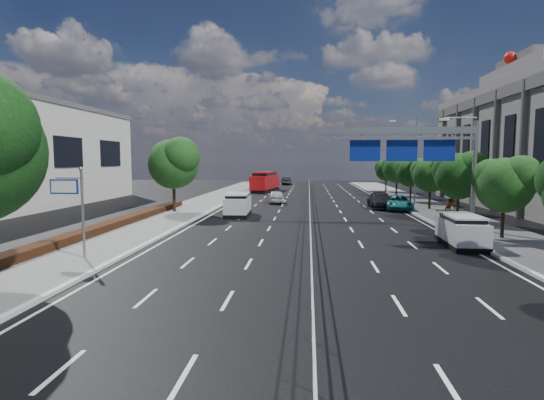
{
  "coord_description": "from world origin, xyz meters",
  "views": [
    {
      "loc": [
        -0.15,
        -18.58,
        4.66
      ],
      "look_at": [
        -2.2,
        5.43,
        2.4
      ],
      "focal_mm": 28.0,
      "sensor_mm": 36.0,
      "label": 1
    }
  ],
  "objects_px": {
    "toilet_sign": "(73,198)",
    "white_minivan": "(238,205)",
    "overhead_gantry": "(414,146)",
    "pedestrian_b": "(452,200)",
    "red_bus": "(265,181)",
    "near_car_dark": "(287,181)",
    "parked_car_teal": "(398,203)",
    "pedestrian_a": "(448,212)",
    "silver_minivan": "(462,231)",
    "parked_car_dark": "(380,200)",
    "near_car_silver": "(276,197)"
  },
  "relations": [
    {
      "from": "toilet_sign",
      "to": "white_minivan",
      "type": "bearing_deg",
      "value": 73.41
    },
    {
      "from": "overhead_gantry",
      "to": "pedestrian_b",
      "type": "xyz_separation_m",
      "value": [
        6.52,
        11.94,
        -4.63
      ]
    },
    {
      "from": "parked_car_teal",
      "to": "toilet_sign",
      "type": "bearing_deg",
      "value": -126.36
    },
    {
      "from": "near_car_silver",
      "to": "parked_car_dark",
      "type": "relative_size",
      "value": 0.78
    },
    {
      "from": "toilet_sign",
      "to": "white_minivan",
      "type": "height_order",
      "value": "toilet_sign"
    },
    {
      "from": "white_minivan",
      "to": "pedestrian_b",
      "type": "distance_m",
      "value": 20.05
    },
    {
      "from": "red_bus",
      "to": "parked_car_teal",
      "type": "xyz_separation_m",
      "value": [
        14.95,
        -23.43,
        -0.84
      ]
    },
    {
      "from": "white_minivan",
      "to": "parked_car_teal",
      "type": "height_order",
      "value": "white_minivan"
    },
    {
      "from": "toilet_sign",
      "to": "silver_minivan",
      "type": "bearing_deg",
      "value": 14.56
    },
    {
      "from": "overhead_gantry",
      "to": "near_car_dark",
      "type": "height_order",
      "value": "overhead_gantry"
    },
    {
      "from": "near_car_silver",
      "to": "pedestrian_b",
      "type": "xyz_separation_m",
      "value": [
        16.88,
        -5.49,
        0.27
      ]
    },
    {
      "from": "white_minivan",
      "to": "toilet_sign",
      "type": "bearing_deg",
      "value": -109.14
    },
    {
      "from": "near_car_silver",
      "to": "parked_car_teal",
      "type": "relative_size",
      "value": 0.83
    },
    {
      "from": "silver_minivan",
      "to": "parked_car_dark",
      "type": "distance_m",
      "value": 18.56
    },
    {
      "from": "pedestrian_a",
      "to": "toilet_sign",
      "type": "bearing_deg",
      "value": -8.09
    },
    {
      "from": "near_car_silver",
      "to": "parked_car_teal",
      "type": "xyz_separation_m",
      "value": [
        11.92,
        -5.64,
        -0.01
      ]
    },
    {
      "from": "silver_minivan",
      "to": "pedestrian_b",
      "type": "height_order",
      "value": "pedestrian_b"
    },
    {
      "from": "overhead_gantry",
      "to": "silver_minivan",
      "type": "relative_size",
      "value": 2.44
    },
    {
      "from": "pedestrian_a",
      "to": "pedestrian_b",
      "type": "height_order",
      "value": "pedestrian_a"
    },
    {
      "from": "silver_minivan",
      "to": "red_bus",
      "type": "bearing_deg",
      "value": 111.97
    },
    {
      "from": "near_car_silver",
      "to": "silver_minivan",
      "type": "bearing_deg",
      "value": 111.96
    },
    {
      "from": "red_bus",
      "to": "near_car_dark",
      "type": "distance_m",
      "value": 17.76
    },
    {
      "from": "pedestrian_a",
      "to": "near_car_silver",
      "type": "bearing_deg",
      "value": -87.76
    },
    {
      "from": "parked_car_teal",
      "to": "pedestrian_a",
      "type": "relative_size",
      "value": 2.64
    },
    {
      "from": "pedestrian_b",
      "to": "parked_car_teal",
      "type": "bearing_deg",
      "value": 40.56
    },
    {
      "from": "pedestrian_a",
      "to": "overhead_gantry",
      "type": "bearing_deg",
      "value": -9.2
    },
    {
      "from": "red_bus",
      "to": "parked_car_dark",
      "type": "bearing_deg",
      "value": -50.24
    },
    {
      "from": "red_bus",
      "to": "near_car_dark",
      "type": "relative_size",
      "value": 2.28
    },
    {
      "from": "near_car_dark",
      "to": "pedestrian_b",
      "type": "xyz_separation_m",
      "value": [
        17.55,
        -40.86,
        0.24
      ]
    },
    {
      "from": "near_car_dark",
      "to": "silver_minivan",
      "type": "xyz_separation_m",
      "value": [
        12.49,
        -57.88,
        0.12
      ]
    },
    {
      "from": "overhead_gantry",
      "to": "white_minivan",
      "type": "bearing_deg",
      "value": 153.17
    },
    {
      "from": "pedestrian_a",
      "to": "silver_minivan",
      "type": "bearing_deg",
      "value": 40.48
    },
    {
      "from": "silver_minivan",
      "to": "parked_car_dark",
      "type": "height_order",
      "value": "silver_minivan"
    },
    {
      "from": "toilet_sign",
      "to": "near_car_dark",
      "type": "xyz_separation_m",
      "value": [
        6.66,
        62.85,
        -2.21
      ]
    },
    {
      "from": "silver_minivan",
      "to": "parked_car_dark",
      "type": "relative_size",
      "value": 0.8
    },
    {
      "from": "toilet_sign",
      "to": "overhead_gantry",
      "type": "xyz_separation_m",
      "value": [
        17.69,
        10.05,
        2.66
      ]
    },
    {
      "from": "near_car_silver",
      "to": "parked_car_dark",
      "type": "height_order",
      "value": "parked_car_dark"
    },
    {
      "from": "overhead_gantry",
      "to": "near_car_silver",
      "type": "height_order",
      "value": "overhead_gantry"
    },
    {
      "from": "toilet_sign",
      "to": "silver_minivan",
      "type": "xyz_separation_m",
      "value": [
        19.15,
        4.97,
        -2.1
      ]
    },
    {
      "from": "white_minivan",
      "to": "parked_car_dark",
      "type": "xyz_separation_m",
      "value": [
        12.97,
        6.97,
        -0.18
      ]
    },
    {
      "from": "overhead_gantry",
      "to": "parked_car_dark",
      "type": "xyz_separation_m",
      "value": [
        0.2,
        13.44,
        -4.84
      ]
    },
    {
      "from": "near_car_dark",
      "to": "parked_car_teal",
      "type": "bearing_deg",
      "value": 109.31
    },
    {
      "from": "near_car_dark",
      "to": "pedestrian_a",
      "type": "distance_m",
      "value": 53.11
    },
    {
      "from": "overhead_gantry",
      "to": "silver_minivan",
      "type": "bearing_deg",
      "value": -74.05
    },
    {
      "from": "pedestrian_b",
      "to": "overhead_gantry",
      "type": "bearing_deg",
      "value": 100.16
    },
    {
      "from": "red_bus",
      "to": "near_car_dark",
      "type": "bearing_deg",
      "value": 90.17
    },
    {
      "from": "toilet_sign",
      "to": "overhead_gantry",
      "type": "height_order",
      "value": "overhead_gantry"
    },
    {
      "from": "red_bus",
      "to": "parked_car_teal",
      "type": "relative_size",
      "value": 2.02
    },
    {
      "from": "silver_minivan",
      "to": "pedestrian_b",
      "type": "relative_size",
      "value": 2.52
    },
    {
      "from": "overhead_gantry",
      "to": "parked_car_teal",
      "type": "relative_size",
      "value": 2.05
    }
  ]
}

